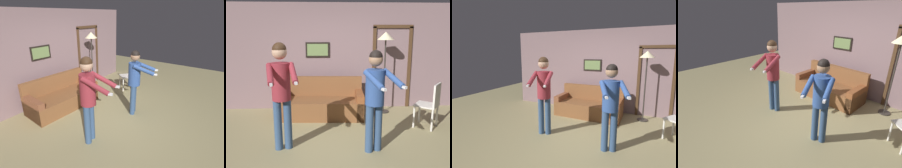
{
  "view_description": "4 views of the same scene",
  "coord_description": "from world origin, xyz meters",
  "views": [
    {
      "loc": [
        -3.07,
        -2.1,
        2.46
      ],
      "look_at": [
        -0.15,
        0.02,
        1.0
      ],
      "focal_mm": 28.0,
      "sensor_mm": 36.0,
      "label": 1
    },
    {
      "loc": [
        -0.24,
        -3.93,
        1.97
      ],
      "look_at": [
        -0.02,
        0.04,
        1.1
      ],
      "focal_mm": 40.0,
      "sensor_mm": 36.0,
      "label": 2
    },
    {
      "loc": [
        0.99,
        -3.34,
        1.83
      ],
      "look_at": [
        -0.38,
        -0.17,
        1.24
      ],
      "focal_mm": 28.0,
      "sensor_mm": 36.0,
      "label": 3
    },
    {
      "loc": [
        2.07,
        -2.53,
        2.42
      ],
      "look_at": [
        -0.21,
        -0.18,
        0.99
      ],
      "focal_mm": 28.0,
      "sensor_mm": 36.0,
      "label": 4
    }
  ],
  "objects": [
    {
      "name": "person_standing_right",
      "position": [
        0.55,
        -0.18,
        1.0
      ],
      "size": [
        0.57,
        0.73,
        1.66
      ],
      "color": "#304B71",
      "rests_on": "ground_plane"
    },
    {
      "name": "torchiere_lamp",
      "position": [
        1.17,
        1.8,
        1.65
      ],
      "size": [
        0.39,
        0.39,
        1.92
      ],
      "color": "#332D28",
      "rests_on": "ground_plane"
    },
    {
      "name": "person_standing_left",
      "position": [
        -0.93,
        -0.02,
        1.09
      ],
      "size": [
        0.54,
        0.75,
        1.78
      ],
      "color": "#334E74",
      "rests_on": "ground_plane"
    },
    {
      "name": "back_wall_assembly",
      "position": [
        0.02,
        2.26,
        1.3
      ],
      "size": [
        6.4,
        0.1,
        2.6
      ],
      "color": "gray",
      "rests_on": "ground_plane"
    },
    {
      "name": "ground_plane",
      "position": [
        0.0,
        0.0,
        0.0
      ],
      "size": [
        12.0,
        12.0,
        0.0
      ],
      "primitive_type": "plane",
      "color": "#988C60"
    },
    {
      "name": "couch",
      "position": [
        -0.33,
        1.61,
        0.28
      ],
      "size": [
        1.94,
        0.95,
        0.87
      ],
      "color": "brown",
      "rests_on": "ground_plane"
    }
  ]
}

